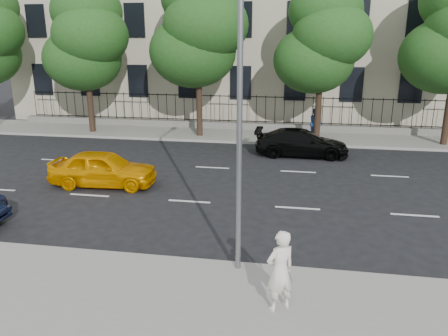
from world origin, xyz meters
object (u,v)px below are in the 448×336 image
object	(u,v)px
yellow_taxi	(103,168)
black_sedan	(301,143)
woman_near	(280,271)
street_light	(243,70)

from	to	relation	value
yellow_taxi	black_sedan	xyz separation A→B (m)	(8.03, 6.21, -0.05)
woman_near	yellow_taxi	bearing A→B (deg)	-80.78
yellow_taxi	woman_near	world-z (taller)	woman_near
street_light	woman_near	xyz separation A→B (m)	(1.13, -2.17, -4.06)
street_light	yellow_taxi	distance (m)	9.52
black_sedan	woman_near	bearing A→B (deg)	178.42
street_light	woman_near	size ratio (longest dim) A/B	4.31
yellow_taxi	black_sedan	distance (m)	10.15
yellow_taxi	black_sedan	bearing A→B (deg)	-55.76
street_light	yellow_taxi	size ratio (longest dim) A/B	1.86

